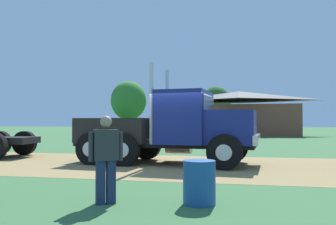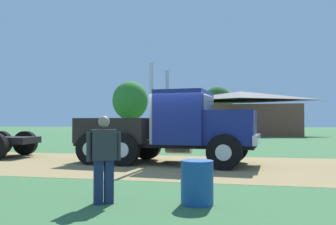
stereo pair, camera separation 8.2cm
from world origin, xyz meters
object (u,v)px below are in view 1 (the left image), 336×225
(visitor_walking_mid, at_px, (106,156))
(shed_building, at_px, (239,114))
(visitor_far_side, at_px, (147,134))
(steel_barrel, at_px, (199,182))
(truck_foreground_white, at_px, (169,129))

(visitor_walking_mid, xyz_separation_m, shed_building, (2.36, 35.17, 1.58))
(visitor_far_side, distance_m, steel_barrel, 12.61)
(steel_barrel, bearing_deg, shed_building, 88.95)
(visitor_walking_mid, relative_size, shed_building, 0.12)
(visitor_walking_mid, height_order, visitor_far_side, visitor_walking_mid)
(truck_foreground_white, bearing_deg, visitor_far_side, 112.53)
(visitor_walking_mid, bearing_deg, truck_foreground_white, 90.72)
(steel_barrel, height_order, shed_building, shed_building)
(visitor_far_side, distance_m, shed_building, 23.54)
(truck_foreground_white, bearing_deg, shed_building, 85.15)
(visitor_far_side, relative_size, steel_barrel, 2.01)
(truck_foreground_white, relative_size, shed_building, 0.52)
(truck_foreground_white, relative_size, visitor_far_side, 4.23)
(truck_foreground_white, bearing_deg, steel_barrel, -73.56)
(visitor_far_side, relative_size, shed_building, 0.12)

